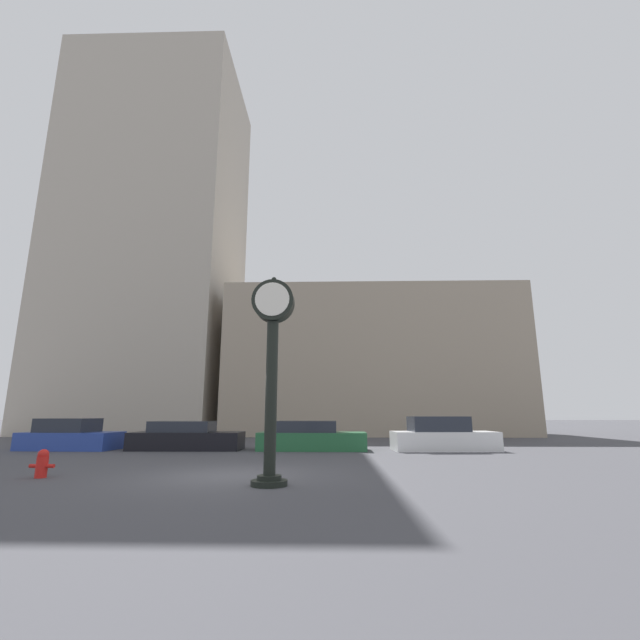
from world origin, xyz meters
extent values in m
plane|color=#424247|center=(0.00, 0.00, 0.00)|extent=(200.00, 200.00, 0.00)
cube|color=#ADA393|center=(-13.09, 24.00, 16.42)|extent=(13.75, 12.00, 32.84)
cube|color=gray|center=(5.79, 24.00, 5.42)|extent=(21.92, 12.00, 10.85)
cylinder|color=black|center=(1.18, -1.51, 0.06)|extent=(0.81, 0.81, 0.12)
cylinder|color=black|center=(1.18, -1.51, 0.17)|extent=(0.54, 0.54, 0.10)
cylinder|color=black|center=(1.18, -1.51, 1.96)|extent=(0.27, 0.27, 3.47)
cylinder|color=black|center=(1.18, -1.51, 4.19)|extent=(0.99, 0.45, 0.99)
cylinder|color=white|center=(1.18, -1.75, 4.19)|extent=(0.81, 0.02, 0.81)
cylinder|color=white|center=(1.18, -1.28, 4.19)|extent=(0.81, 0.02, 0.81)
sphere|color=black|center=(1.18, -1.51, 4.75)|extent=(0.12, 0.12, 0.12)
cube|color=#28429E|center=(-8.96, 7.85, 0.38)|extent=(4.13, 2.08, 0.75)
cube|color=#232833|center=(-9.16, 7.86, 1.05)|extent=(2.30, 1.77, 0.59)
cube|color=black|center=(-3.79, 7.92, 0.38)|extent=(4.81, 1.91, 0.76)
cube|color=#232833|center=(-4.03, 7.92, 0.99)|extent=(2.65, 1.66, 0.47)
cube|color=#236038|center=(1.72, 7.86, 0.38)|extent=(4.69, 1.80, 0.76)
cube|color=#232833|center=(1.48, 7.86, 1.00)|extent=(2.59, 1.57, 0.49)
cube|color=silver|center=(7.42, 7.82, 0.40)|extent=(4.49, 1.96, 0.80)
cube|color=#232833|center=(7.20, 7.80, 1.12)|extent=(2.50, 1.65, 0.64)
cylinder|color=red|center=(-4.64, -0.48, 0.25)|extent=(0.27, 0.27, 0.51)
sphere|color=red|center=(-4.64, -0.48, 0.56)|extent=(0.25, 0.25, 0.25)
cylinder|color=red|center=(-4.86, -0.48, 0.28)|extent=(0.17, 0.09, 0.09)
cylinder|color=red|center=(-4.42, -0.48, 0.28)|extent=(0.17, 0.09, 0.09)
camera|label=1|loc=(2.57, -11.43, 1.55)|focal=24.00mm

